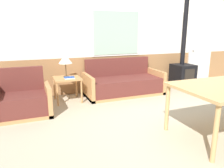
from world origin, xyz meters
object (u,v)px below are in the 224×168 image
(table_lamp, at_px, (65,59))
(armchair, at_px, (24,102))
(side_table, at_px, (67,81))
(wood_stove, at_px, (183,68))
(couch, at_px, (123,84))

(table_lamp, bearing_deg, armchair, -144.97)
(side_table, relative_size, table_lamp, 1.14)
(table_lamp, distance_m, wood_stove, 3.17)
(armchair, relative_size, side_table, 1.68)
(couch, xyz_separation_m, side_table, (-1.36, -0.05, 0.20))
(armchair, height_order, side_table, armchair)
(couch, height_order, wood_stove, wood_stove)
(side_table, bearing_deg, armchair, -149.37)
(couch, relative_size, side_table, 3.32)
(armchair, relative_size, table_lamp, 1.92)
(couch, distance_m, armchair, 2.33)
(couch, xyz_separation_m, table_lamp, (-1.36, 0.05, 0.66))
(couch, xyz_separation_m, armchair, (-2.26, -0.58, 0.01))
(table_lamp, height_order, wood_stove, wood_stove)
(armchair, bearing_deg, wood_stove, 3.83)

